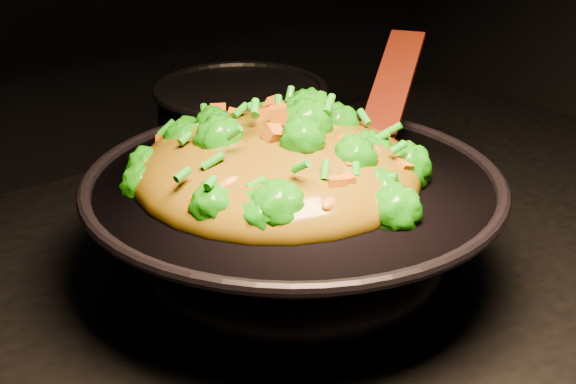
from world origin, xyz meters
TOP-DOWN VIEW (x-y plane):
  - wok at (-0.11, 0.02)m, footprint 0.52×0.52m
  - stir_fry at (-0.11, 0.04)m, footprint 0.33×0.33m
  - spatula at (0.05, 0.05)m, footprint 0.24×0.19m
  - back_pot at (0.02, 0.31)m, footprint 0.28×0.28m

SIDE VIEW (x-z plane):
  - wok at x=-0.11m, z-range 0.90..1.02m
  - back_pot at x=0.02m, z-range 0.90..1.03m
  - spatula at x=0.05m, z-range 1.01..1.13m
  - stir_fry at x=-0.11m, z-range 1.02..1.13m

